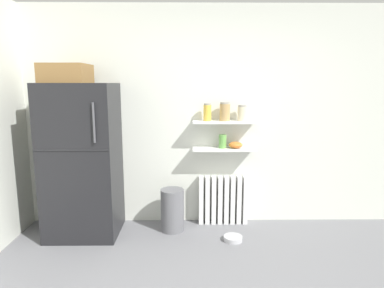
# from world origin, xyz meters

# --- Properties ---
(back_wall) EXTENTS (7.04, 0.10, 2.60)m
(back_wall) POSITION_xyz_m (0.00, 2.05, 1.30)
(back_wall) COLOR silver
(back_wall) RESTS_ON ground_plane
(refrigerator) EXTENTS (0.77, 0.70, 1.91)m
(refrigerator) POSITION_xyz_m (-1.46, 1.66, 0.90)
(refrigerator) COLOR black
(refrigerator) RESTS_ON ground_plane
(radiator) EXTENTS (0.59, 0.12, 0.59)m
(radiator) POSITION_xyz_m (0.16, 1.92, 0.30)
(radiator) COLOR white
(radiator) RESTS_ON ground_plane
(wall_shelf_lower) EXTENTS (0.75, 0.22, 0.02)m
(wall_shelf_lower) POSITION_xyz_m (0.16, 1.89, 0.94)
(wall_shelf_lower) COLOR white
(wall_shelf_upper) EXTENTS (0.75, 0.22, 0.02)m
(wall_shelf_upper) POSITION_xyz_m (0.16, 1.89, 1.26)
(wall_shelf_upper) COLOR white
(storage_jar_0) EXTENTS (0.09, 0.09, 0.20)m
(storage_jar_0) POSITION_xyz_m (-0.05, 1.89, 1.37)
(storage_jar_0) COLOR yellow
(storage_jar_0) RESTS_ON wall_shelf_upper
(storage_jar_1) EXTENTS (0.12, 0.12, 0.22)m
(storage_jar_1) POSITION_xyz_m (0.16, 1.89, 1.38)
(storage_jar_1) COLOR tan
(storage_jar_1) RESTS_ON wall_shelf_upper
(storage_jar_2) EXTENTS (0.11, 0.11, 0.18)m
(storage_jar_2) POSITION_xyz_m (0.36, 1.89, 1.36)
(storage_jar_2) COLOR beige
(storage_jar_2) RESTS_ON wall_shelf_upper
(vase) EXTENTS (0.09, 0.09, 0.16)m
(vase) POSITION_xyz_m (0.14, 1.89, 1.03)
(vase) COLOR #66A84C
(vase) RESTS_ON wall_shelf_lower
(shelf_bowl) EXTENTS (0.17, 0.17, 0.07)m
(shelf_bowl) POSITION_xyz_m (0.29, 1.89, 0.99)
(shelf_bowl) COLOR orange
(shelf_bowl) RESTS_ON wall_shelf_lower
(trash_bin) EXTENTS (0.27, 0.27, 0.50)m
(trash_bin) POSITION_xyz_m (-0.46, 1.71, 0.25)
(trash_bin) COLOR slate
(trash_bin) RESTS_ON ground_plane
(pet_food_bowl) EXTENTS (0.21, 0.21, 0.05)m
(pet_food_bowl) POSITION_xyz_m (0.22, 1.43, 0.03)
(pet_food_bowl) COLOR #B7B7BC
(pet_food_bowl) RESTS_ON ground_plane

